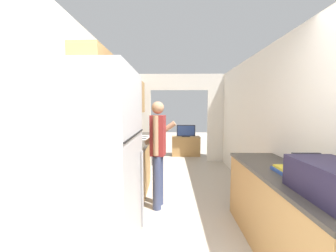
{
  "coord_description": "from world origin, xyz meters",
  "views": [
    {
      "loc": [
        -0.22,
        -0.97,
        1.55
      ],
      "look_at": [
        -0.28,
        2.4,
        1.25
      ],
      "focal_mm": 22.0,
      "sensor_mm": 36.0,
      "label": 1
    }
  ],
  "objects_px": {
    "range_oven": "(139,156)",
    "person": "(158,151)",
    "suitcase": "(333,181)",
    "refrigerator": "(90,184)",
    "tv_cabinet": "(186,146)",
    "television": "(186,131)",
    "book_stack": "(289,171)"
  },
  "relations": [
    {
      "from": "refrigerator",
      "to": "suitcase",
      "type": "distance_m",
      "value": 1.86
    },
    {
      "from": "refrigerator",
      "to": "range_oven",
      "type": "relative_size",
      "value": 1.81
    },
    {
      "from": "suitcase",
      "to": "book_stack",
      "type": "height_order",
      "value": "suitcase"
    },
    {
      "from": "range_oven",
      "to": "television",
      "type": "distance_m",
      "value": 2.37
    },
    {
      "from": "refrigerator",
      "to": "range_oven",
      "type": "xyz_separation_m",
      "value": [
        -0.07,
        2.95,
        -0.48
      ]
    },
    {
      "from": "person",
      "to": "suitcase",
      "type": "relative_size",
      "value": 2.58
    },
    {
      "from": "refrigerator",
      "to": "book_stack",
      "type": "xyz_separation_m",
      "value": [
        1.86,
        0.44,
        -0.02
      ]
    },
    {
      "from": "range_oven",
      "to": "book_stack",
      "type": "xyz_separation_m",
      "value": [
        1.93,
        -2.51,
        0.46
      ]
    },
    {
      "from": "television",
      "to": "suitcase",
      "type": "bearing_deg",
      "value": -82.01
    },
    {
      "from": "book_stack",
      "to": "tv_cabinet",
      "type": "height_order",
      "value": "book_stack"
    },
    {
      "from": "suitcase",
      "to": "book_stack",
      "type": "relative_size",
      "value": 2.11
    },
    {
      "from": "suitcase",
      "to": "tv_cabinet",
      "type": "xyz_separation_m",
      "value": [
        -0.72,
        5.15,
        -0.71
      ]
    },
    {
      "from": "person",
      "to": "television",
      "type": "xyz_separation_m",
      "value": [
        0.67,
        3.47,
        -0.07
      ]
    },
    {
      "from": "book_stack",
      "to": "television",
      "type": "bearing_deg",
      "value": 99.15
    },
    {
      "from": "range_oven",
      "to": "person",
      "type": "relative_size",
      "value": 0.62
    },
    {
      "from": "tv_cabinet",
      "to": "refrigerator",
      "type": "bearing_deg",
      "value": -102.77
    },
    {
      "from": "book_stack",
      "to": "tv_cabinet",
      "type": "distance_m",
      "value": 4.66
    },
    {
      "from": "person",
      "to": "television",
      "type": "bearing_deg",
      "value": -1.69
    },
    {
      "from": "refrigerator",
      "to": "range_oven",
      "type": "height_order",
      "value": "refrigerator"
    },
    {
      "from": "range_oven",
      "to": "tv_cabinet",
      "type": "distance_m",
      "value": 2.38
    },
    {
      "from": "range_oven",
      "to": "person",
      "type": "xyz_separation_m",
      "value": [
        0.53,
        -1.46,
        0.43
      ]
    },
    {
      "from": "person",
      "to": "range_oven",
      "type": "bearing_deg",
      "value": 29.15
    },
    {
      "from": "range_oven",
      "to": "person",
      "type": "distance_m",
      "value": 1.62
    },
    {
      "from": "person",
      "to": "suitcase",
      "type": "xyz_separation_m",
      "value": [
        1.39,
        -1.63,
        0.14
      ]
    },
    {
      "from": "range_oven",
      "to": "book_stack",
      "type": "bearing_deg",
      "value": -52.45
    },
    {
      "from": "refrigerator",
      "to": "television",
      "type": "distance_m",
      "value": 5.09
    },
    {
      "from": "tv_cabinet",
      "to": "television",
      "type": "relative_size",
      "value": 1.52
    },
    {
      "from": "tv_cabinet",
      "to": "television",
      "type": "bearing_deg",
      "value": -90.0
    },
    {
      "from": "refrigerator",
      "to": "book_stack",
      "type": "height_order",
      "value": "refrigerator"
    },
    {
      "from": "range_oven",
      "to": "suitcase",
      "type": "bearing_deg",
      "value": -58.23
    },
    {
      "from": "range_oven",
      "to": "tv_cabinet",
      "type": "bearing_deg",
      "value": 59.61
    },
    {
      "from": "television",
      "to": "book_stack",
      "type": "bearing_deg",
      "value": -80.85
    }
  ]
}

